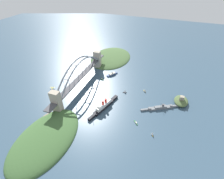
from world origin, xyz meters
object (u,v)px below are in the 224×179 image
at_px(seaplane_taxiing_near_bridge, 52,88).
at_px(small_boat_3, 102,79).
at_px(fort_island_mid_harbor, 181,101).
at_px(small_boat_4, 145,90).
at_px(harbor_arch_bridge, 80,76).
at_px(naval_cruiser, 161,107).
at_px(small_boat_0, 152,133).
at_px(small_boat_1, 125,91).
at_px(small_boat_2, 136,123).
at_px(harbor_ferry_steamer, 112,74).
at_px(ocean_liner, 104,106).

distance_m(seaplane_taxiing_near_bridge, small_boat_3, 123.44).
xyz_separation_m(fort_island_mid_harbor, small_boat_4, (-11.45, -80.43, -1.48)).
bearing_deg(harbor_arch_bridge, fort_island_mid_harbor, 94.44).
bearing_deg(small_boat_4, harbor_arch_bridge, -78.97).
distance_m(naval_cruiser, small_boat_0, 73.36).
height_order(harbor_arch_bridge, fort_island_mid_harbor, harbor_arch_bridge).
height_order(small_boat_0, small_boat_3, small_boat_0).
distance_m(small_boat_1, small_boat_3, 78.11).
xyz_separation_m(small_boat_2, small_boat_3, (-113.05, -117.99, 0.01)).
bearing_deg(harbor_arch_bridge, harbor_ferry_steamer, 142.57).
xyz_separation_m(seaplane_taxiing_near_bridge, small_boat_4, (-66.38, 209.38, 1.65)).
relative_size(small_boat_0, small_boat_2, 0.75).
bearing_deg(ocean_liner, fort_island_mid_harbor, 116.34).
distance_m(harbor_arch_bridge, fort_island_mid_harbor, 233.03).
relative_size(harbor_ferry_steamer, small_boat_2, 2.84).
relative_size(harbor_ferry_steamer, small_boat_0, 3.76).
bearing_deg(fort_island_mid_harbor, harbor_arch_bridge, -85.56).
bearing_deg(small_boat_4, small_boat_1, -65.24).
distance_m(fort_island_mid_harbor, small_boat_0, 114.59).
height_order(harbor_ferry_steamer, small_boat_0, harbor_ferry_steamer).
height_order(naval_cruiser, harbor_ferry_steamer, naval_cruiser).
distance_m(small_boat_1, small_boat_4, 46.39).
relative_size(fort_island_mid_harbor, small_boat_2, 3.66).
distance_m(harbor_arch_bridge, ocean_liner, 101.86).
xyz_separation_m(ocean_liner, naval_cruiser, (-40.45, 110.48, -3.14)).
bearing_deg(seaplane_taxiing_near_bridge, harbor_arch_bridge, 122.31).
bearing_deg(seaplane_taxiing_near_bridge, small_boat_4, 107.59).
relative_size(ocean_liner, small_boat_2, 8.11).
bearing_deg(small_boat_2, ocean_liner, -102.79).
xyz_separation_m(seaplane_taxiing_near_bridge, small_boat_2, (35.05, 213.65, -1.26)).
height_order(ocean_liner, small_boat_1, ocean_liner).
distance_m(harbor_arch_bridge, naval_cruiser, 195.35).
height_order(fort_island_mid_harbor, small_boat_2, fort_island_mid_harbor).
relative_size(ocean_liner, small_boat_1, 9.88).
height_order(harbor_ferry_steamer, small_boat_1, small_boat_1).
relative_size(harbor_arch_bridge, naval_cruiser, 3.34).
bearing_deg(small_boat_2, small_boat_1, -150.50).
bearing_deg(ocean_liner, small_boat_0, 72.80).
bearing_deg(naval_cruiser, small_boat_4, -136.44).
relative_size(naval_cruiser, small_boat_1, 8.52).
bearing_deg(harbor_arch_bridge, naval_cruiser, 85.52).
xyz_separation_m(ocean_liner, small_boat_1, (-65.57, 26.00, -1.76)).
height_order(fort_island_mid_harbor, small_boat_1, fort_island_mid_harbor).
xyz_separation_m(harbor_arch_bridge, small_boat_2, (72.01, 155.21, -25.57)).
xyz_separation_m(small_boat_0, small_boat_3, (-129.38, -151.41, -2.92)).
bearing_deg(small_boat_3, naval_cruiser, 70.21).
distance_m(small_boat_0, small_boat_1, 126.64).
bearing_deg(small_boat_2, harbor_ferry_steamer, -144.53).
distance_m(harbor_ferry_steamer, small_boat_3, 33.70).
height_order(fort_island_mid_harbor, small_boat_4, fort_island_mid_harbor).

